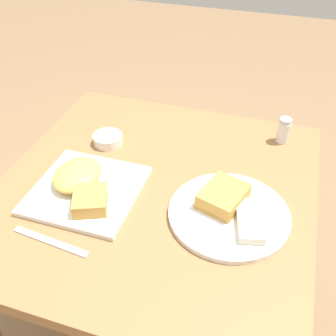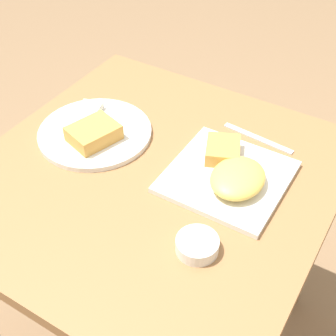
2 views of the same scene
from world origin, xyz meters
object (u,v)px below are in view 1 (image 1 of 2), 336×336
plate_square_near (84,185)px  salt_shaker (283,132)px  butter_knife (50,241)px  plate_oval_far (229,210)px  sauce_ramekin (108,139)px

plate_square_near → salt_shaker: 0.61m
plate_square_near → salt_shaker: (-0.39, 0.47, 0.01)m
butter_knife → plate_oval_far: bearing=35.2°
salt_shaker → butter_knife: 0.74m
plate_oval_far → sauce_ramekin: 0.45m
butter_knife → plate_square_near: bearing=97.2°
salt_shaker → plate_oval_far: bearing=-14.8°
salt_shaker → butter_knife: bearing=-39.3°
plate_oval_far → sauce_ramekin: bearing=-114.6°
plate_square_near → sauce_ramekin: bearing=-171.7°
plate_oval_far → salt_shaker: size_ratio=3.69×
plate_square_near → plate_oval_far: bearing=94.9°
plate_oval_far → salt_shaker: salt_shaker is taller
plate_square_near → butter_knife: plate_square_near is taller
plate_oval_far → salt_shaker: 0.37m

